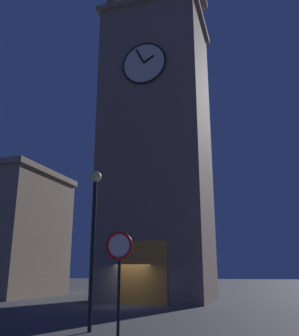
{
  "coord_description": "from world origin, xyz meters",
  "views": [
    {
      "loc": [
        -8.56,
        22.64,
        1.98
      ],
      "look_at": [
        -0.13,
        -4.39,
        10.02
      ],
      "focal_mm": 39.4,
      "sensor_mm": 36.0,
      "label": 1
    }
  ],
  "objects": [
    {
      "name": "street_lamp",
      "position": [
        -2.49,
        10.13,
        3.95
      ],
      "size": [
        0.44,
        0.44,
        5.76
      ],
      "color": "black",
      "rests_on": "ground_plane"
    },
    {
      "name": "no_horn_sign",
      "position": [
        -4.71,
        13.08,
        2.42
      ],
      "size": [
        0.78,
        0.14,
        3.07
      ],
      "color": "black",
      "rests_on": "ground_plane"
    },
    {
      "name": "ground_plane",
      "position": [
        0.0,
        0.0,
        0.0
      ],
      "size": [
        200.0,
        200.0,
        0.0
      ],
      "primitive_type": "plane",
      "color": "#424247"
    },
    {
      "name": "clocktower",
      "position": [
        -0.79,
        -4.37,
        12.1
      ],
      "size": [
        8.37,
        7.5,
        29.52
      ],
      "color": "gray",
      "rests_on": "ground_plane"
    }
  ]
}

